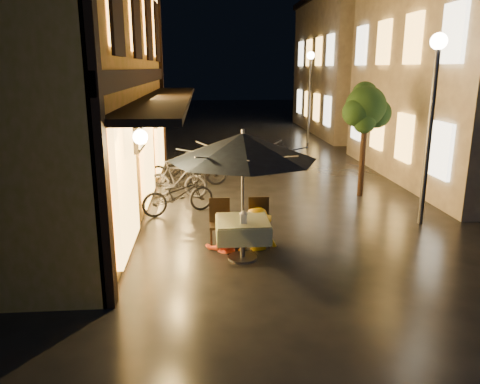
{
  "coord_description": "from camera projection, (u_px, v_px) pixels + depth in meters",
  "views": [
    {
      "loc": [
        -2.01,
        -7.98,
        3.51
      ],
      "look_at": [
        -1.31,
        0.86,
        1.15
      ],
      "focal_mm": 35.0,
      "sensor_mm": 36.0,
      "label": 1
    }
  ],
  "objects": [
    {
      "name": "ground",
      "position": [
        313.0,
        262.0,
        8.74
      ],
      "size": [
        90.0,
        90.0,
        0.0
      ],
      "primitive_type": "plane",
      "color": "black",
      "rests_on": "ground"
    },
    {
      "name": "west_building",
      "position": [
        46.0,
        59.0,
        11.2
      ],
      "size": [
        5.9,
        11.4,
        7.4
      ],
      "color": "gold",
      "rests_on": "ground"
    },
    {
      "name": "bicycle_1",
      "position": [
        178.0,
        179.0,
        12.96
      ],
      "size": [
        1.77,
        0.93,
        1.02
      ],
      "primitive_type": "imported",
      "rotation": [
        0.0,
        0.0,
        1.29
      ],
      "color": "black",
      "rests_on": "ground"
    },
    {
      "name": "street_tree",
      "position": [
        366.0,
        109.0,
        12.65
      ],
      "size": [
        1.43,
        1.2,
        3.15
      ],
      "color": "black",
      "rests_on": "ground"
    },
    {
      "name": "person_yellow",
      "position": [
        257.0,
        209.0,
        9.23
      ],
      "size": [
        1.16,
        0.84,
        1.61
      ],
      "primitive_type": "imported",
      "rotation": [
        0.0,
        0.0,
        3.4
      ],
      "color": "#FBB708",
      "rests_on": "ground"
    },
    {
      "name": "person_orange",
      "position": [
        223.0,
        214.0,
        9.16
      ],
      "size": [
        0.78,
        0.65,
        1.48
      ],
      "primitive_type": "imported",
      "rotation": [
        0.0,
        0.0,
        3.27
      ],
      "color": "#DF4727",
      "rests_on": "ground"
    },
    {
      "name": "bicycle_3",
      "position": [
        199.0,
        169.0,
        14.12
      ],
      "size": [
        1.89,
        1.01,
        1.09
      ],
      "primitive_type": "imported",
      "rotation": [
        0.0,
        0.0,
        1.86
      ],
      "color": "black",
      "rests_on": "ground"
    },
    {
      "name": "patio_umbrella",
      "position": [
        243.0,
        147.0,
        8.33
      ],
      "size": [
        2.71,
        2.71,
        2.46
      ],
      "color": "#59595E",
      "rests_on": "ground"
    },
    {
      "name": "east_building_far",
      "position": [
        374.0,
        65.0,
        25.71
      ],
      "size": [
        7.3,
        10.3,
        7.3
      ],
      "color": "beige",
      "rests_on": "ground"
    },
    {
      "name": "cafe_table",
      "position": [
        243.0,
        229.0,
        8.74
      ],
      "size": [
        0.99,
        0.99,
        0.78
      ],
      "color": "#59595E",
      "rests_on": "ground"
    },
    {
      "name": "cafe_chair_right",
      "position": [
        259.0,
        219.0,
        9.49
      ],
      "size": [
        0.42,
        0.42,
        0.97
      ],
      "color": "black",
      "rests_on": "ground"
    },
    {
      "name": "bicycle_2",
      "position": [
        178.0,
        170.0,
        14.3
      ],
      "size": [
        1.88,
        0.99,
        0.94
      ],
      "primitive_type": "imported",
      "rotation": [
        0.0,
        0.0,
        1.36
      ],
      "color": "black",
      "rests_on": "ground"
    },
    {
      "name": "cafe_chair_left",
      "position": [
        220.0,
        220.0,
        9.43
      ],
      "size": [
        0.42,
        0.42,
        0.97
      ],
      "color": "black",
      "rests_on": "ground"
    },
    {
      "name": "bicycle_0",
      "position": [
        178.0,
        195.0,
        11.51
      ],
      "size": [
        1.96,
        1.35,
        0.97
      ],
      "primitive_type": "imported",
      "rotation": [
        0.0,
        0.0,
        1.99
      ],
      "color": "black",
      "rests_on": "ground"
    },
    {
      "name": "streetlamp_far",
      "position": [
        310.0,
        81.0,
        21.71
      ],
      "size": [
        0.36,
        0.36,
        4.23
      ],
      "color": "#59595E",
      "rests_on": "ground"
    },
    {
      "name": "streetlamp_near",
      "position": [
        433.0,
        96.0,
        10.15
      ],
      "size": [
        0.36,
        0.36,
        4.23
      ],
      "color": "#59595E",
      "rests_on": "ground"
    },
    {
      "name": "bicycle_4",
      "position": [
        187.0,
        164.0,
        15.33
      ],
      "size": [
        1.79,
        1.23,
        0.89
      ],
      "primitive_type": "imported",
      "rotation": [
        0.0,
        0.0,
        1.15
      ],
      "color": "black",
      "rests_on": "ground"
    },
    {
      "name": "table_lantern",
      "position": [
        244.0,
        216.0,
        8.44
      ],
      "size": [
        0.16,
        0.16,
        0.25
      ],
      "color": "white",
      "rests_on": "cafe_table"
    }
  ]
}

